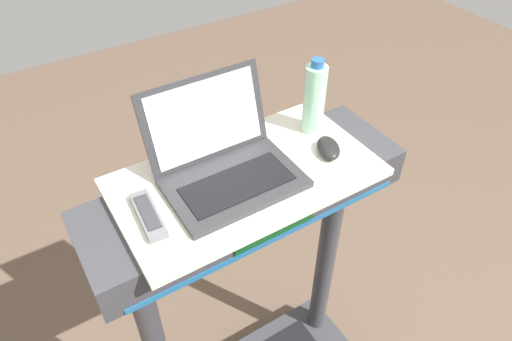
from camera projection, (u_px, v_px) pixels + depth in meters
desk_board at (246, 177)px, 1.22m from camera, size 0.69×0.38×0.02m
laptop at (225, 161)px, 1.18m from camera, size 0.34×0.29×0.23m
computer_mouse at (328, 148)px, 1.27m from camera, size 0.10×0.12×0.03m
water_bottle at (314, 99)px, 1.29m from camera, size 0.06×0.06×0.23m
tv_remote at (148, 215)px, 1.09m from camera, size 0.06×0.16×0.02m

